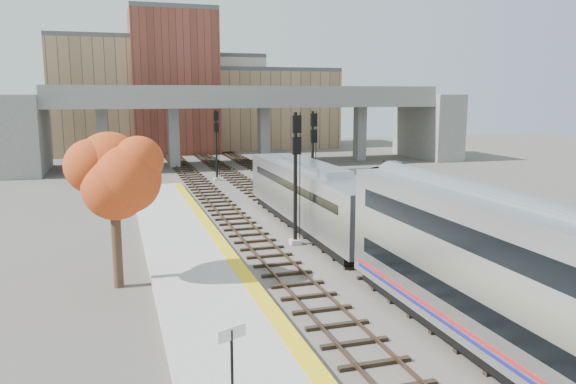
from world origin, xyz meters
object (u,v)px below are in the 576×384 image
object	(u,v)px
car_a	(376,180)
car_c	(398,168)
locomotive	(312,195)
signal_mast_near	(296,179)
tree	(113,173)
car_b	(383,173)
signal_mast_mid	(313,162)
signal_mast_far	(216,146)

from	to	relation	value
car_a	car_c	bearing A→B (deg)	59.02
locomotive	car_c	distance (m)	27.40
signal_mast_near	tree	world-z (taller)	signal_mast_near
car_b	car_c	size ratio (longest dim) A/B	0.82
signal_mast_near	signal_mast_mid	bearing A→B (deg)	64.41
car_c	signal_mast_near	bearing A→B (deg)	-128.36
tree	signal_mast_mid	bearing A→B (deg)	43.05
tree	car_b	world-z (taller)	tree
locomotive	car_c	world-z (taller)	locomotive
locomotive	car_c	xyz separation A→B (m)	(17.51, 21.01, -1.60)
car_b	car_a	bearing A→B (deg)	-133.24
locomotive	tree	bearing A→B (deg)	-147.39
signal_mast_near	car_a	size ratio (longest dim) A/B	2.32
signal_mast_mid	car_b	world-z (taller)	signal_mast_mid
signal_mast_far	car_a	size ratio (longest dim) A/B	2.16
signal_mast_mid	car_c	xyz separation A→B (m)	(15.51, 15.64, -3.02)
locomotive	car_c	bearing A→B (deg)	50.19
signal_mast_far	car_b	bearing A→B (deg)	-14.88
car_c	signal_mast_far	bearing A→B (deg)	177.25
locomotive	signal_mast_near	distance (m)	4.13
tree	car_b	bearing A→B (deg)	44.48
signal_mast_mid	car_a	distance (m)	13.42
signal_mast_mid	signal_mast_far	distance (m)	17.30
locomotive	signal_mast_mid	world-z (taller)	signal_mast_mid
signal_mast_mid	car_c	distance (m)	22.23
locomotive	car_b	xyz separation A→B (m)	(14.07, 17.89, -1.64)
locomotive	car_b	world-z (taller)	locomotive
car_c	car_b	bearing A→B (deg)	-137.15
signal_mast_near	signal_mast_mid	size ratio (longest dim) A/B	1.03
car_b	car_c	xyz separation A→B (m)	(3.45, 3.13, 0.04)
signal_mast_near	signal_mast_far	distance (m)	25.37
signal_mast_mid	tree	world-z (taller)	signal_mast_mid
signal_mast_far	tree	distance (m)	31.42
tree	signal_mast_far	bearing A→B (deg)	71.78
locomotive	car_b	size ratio (longest dim) A/B	5.22
signal_mast_far	locomotive	bearing A→B (deg)	-84.59
locomotive	signal_mast_near	xyz separation A→B (m)	(-2.10, -3.19, 1.58)
signal_mast_mid	signal_mast_far	world-z (taller)	signal_mast_mid
locomotive	tree	world-z (taller)	tree
signal_mast_near	car_b	world-z (taller)	signal_mast_near
signal_mast_far	car_c	size ratio (longest dim) A/B	1.59
signal_mast_near	car_b	xyz separation A→B (m)	(16.17, 21.07, -3.21)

